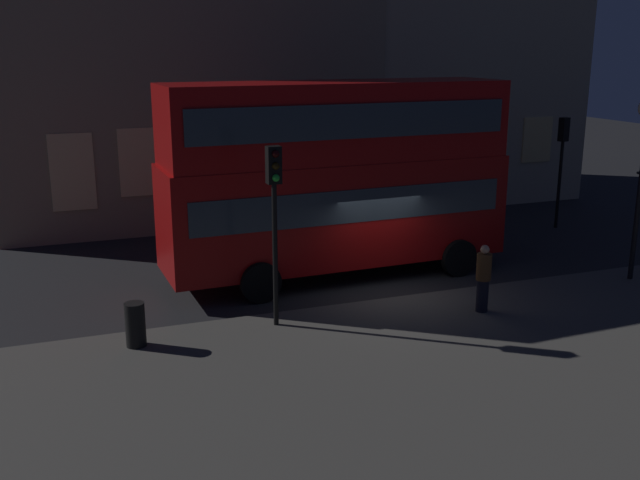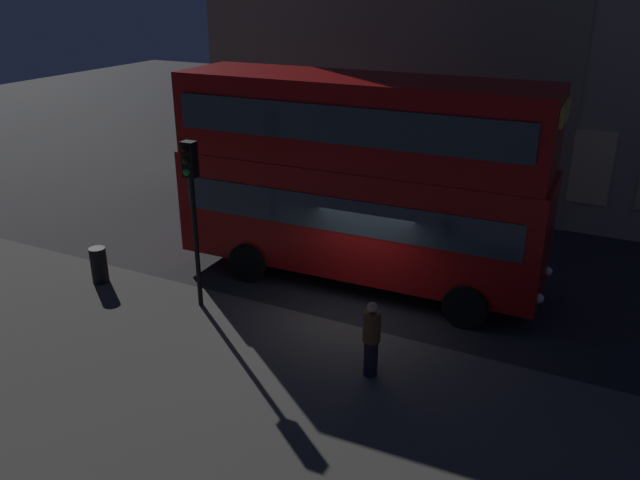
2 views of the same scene
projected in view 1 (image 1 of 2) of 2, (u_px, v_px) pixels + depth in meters
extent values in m
plane|color=#232326|center=(391.00, 296.00, 19.69)|extent=(80.00, 80.00, 0.00)
cube|color=#4C4944|center=(501.00, 370.00, 15.03)|extent=(44.00, 9.41, 0.12)
cube|color=#F9E09E|center=(72.00, 172.00, 24.33)|extent=(1.43, 0.06, 2.58)
cube|color=#F9E09E|center=(140.00, 162.00, 25.04)|extent=(1.43, 0.06, 2.33)
cube|color=#E5C67F|center=(205.00, 171.00, 25.90)|extent=(1.43, 0.06, 2.09)
cube|color=#F2D18C|center=(265.00, 164.00, 26.63)|extent=(1.43, 0.06, 2.14)
cube|color=#E5C67F|center=(323.00, 162.00, 27.40)|extent=(1.43, 0.06, 2.09)
cube|color=tan|center=(401.00, 21.00, 31.66)|extent=(13.77, 8.31, 15.14)
cube|color=#F9E09E|center=(343.00, 155.00, 27.68)|extent=(1.41, 0.06, 2.52)
cube|color=#F9E09E|center=(395.00, 159.00, 28.50)|extent=(1.41, 0.06, 2.36)
cube|color=#E5C67F|center=(444.00, 156.00, 29.25)|extent=(1.41, 0.06, 2.28)
cube|color=#F9E09E|center=(492.00, 143.00, 29.88)|extent=(1.41, 0.06, 2.15)
cube|color=#E5C67F|center=(537.00, 140.00, 30.62)|extent=(1.41, 0.06, 1.87)
cube|color=#9E0C0C|center=(336.00, 210.00, 20.84)|extent=(9.91, 2.85, 2.90)
cube|color=#9E0C0C|center=(336.00, 121.00, 20.19)|extent=(9.71, 2.80, 2.14)
cube|color=#2D3842|center=(336.00, 197.00, 20.74)|extent=(9.13, 2.89, 0.90)
cube|color=#2D3842|center=(336.00, 117.00, 20.16)|extent=(9.13, 2.89, 0.90)
cube|color=#F2D84C|center=(486.00, 95.00, 21.83)|extent=(0.13, 1.53, 0.44)
sphere|color=white|center=(465.00, 225.00, 23.67)|extent=(0.24, 0.24, 0.24)
sphere|color=white|center=(495.00, 237.00, 22.19)|extent=(0.24, 0.24, 0.24)
cylinder|color=black|center=(414.00, 237.00, 23.62)|extent=(1.10, 0.27, 1.09)
cylinder|color=black|center=(459.00, 258.00, 21.26)|extent=(1.10, 0.27, 1.09)
cylinder|color=black|center=(233.00, 257.00, 21.40)|extent=(1.10, 0.27, 1.09)
cylinder|color=black|center=(261.00, 283.00, 19.03)|extent=(1.10, 0.27, 1.09)
cylinder|color=black|center=(275.00, 256.00, 16.90)|extent=(0.12, 0.12, 3.39)
cube|color=black|center=(274.00, 165.00, 16.35)|extent=(0.33, 0.26, 0.85)
sphere|color=black|center=(276.00, 154.00, 16.15)|extent=(0.17, 0.17, 0.17)
sphere|color=black|center=(276.00, 166.00, 16.22)|extent=(0.17, 0.17, 0.17)
sphere|color=green|center=(276.00, 178.00, 16.29)|extent=(0.17, 0.17, 0.17)
cylinder|color=black|center=(559.00, 185.00, 26.68)|extent=(0.12, 0.12, 3.19)
cube|color=black|center=(564.00, 129.00, 26.16)|extent=(0.37, 0.32, 0.85)
sphere|color=black|center=(561.00, 121.00, 26.21)|extent=(0.17, 0.17, 0.17)
sphere|color=black|center=(560.00, 129.00, 26.28)|extent=(0.17, 0.17, 0.17)
sphere|color=green|center=(560.00, 137.00, 26.35)|extent=(0.17, 0.17, 0.17)
cylinder|color=black|center=(639.00, 201.00, 20.18)|extent=(0.14, 0.14, 4.52)
cylinder|color=black|center=(482.00, 296.00, 18.10)|extent=(0.30, 0.30, 0.82)
cylinder|color=#513319|center=(484.00, 267.00, 17.91)|extent=(0.37, 0.37, 0.67)
sphere|color=tan|center=(485.00, 250.00, 17.80)|extent=(0.22, 0.22, 0.22)
cylinder|color=black|center=(135.00, 325.00, 15.98)|extent=(0.44, 0.44, 0.99)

